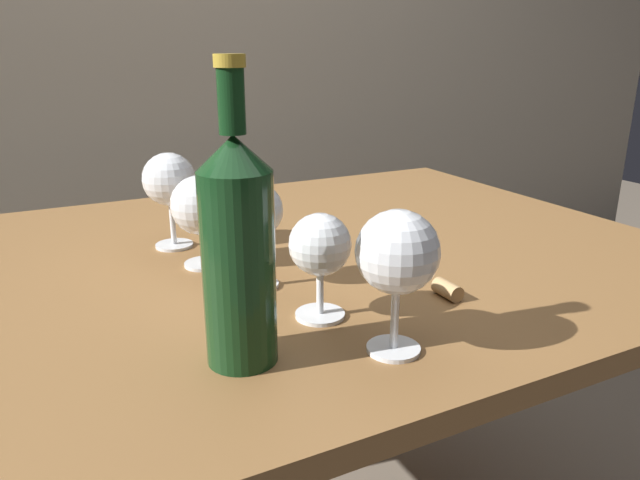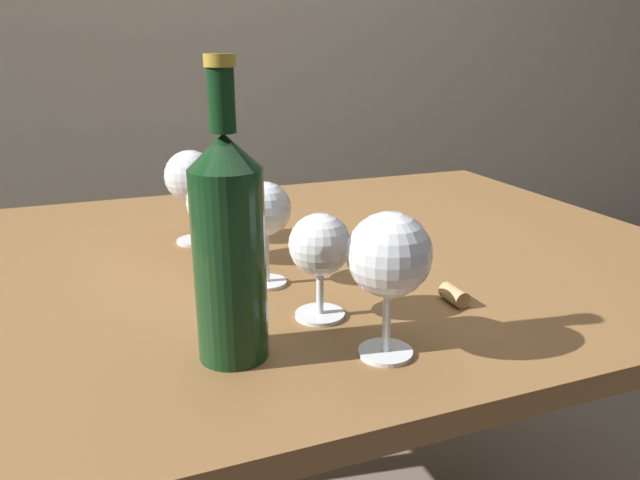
{
  "view_description": "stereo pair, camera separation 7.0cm",
  "coord_description": "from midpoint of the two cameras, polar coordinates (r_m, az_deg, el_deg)",
  "views": [
    {
      "loc": [
        -0.4,
        -0.83,
        1.04
      ],
      "look_at": [
        -0.1,
        -0.24,
        0.83
      ],
      "focal_mm": 32.98,
      "sensor_mm": 36.0,
      "label": 1
    },
    {
      "loc": [
        -0.34,
        -0.86,
        1.04
      ],
      "look_at": [
        -0.1,
        -0.24,
        0.83
      ],
      "focal_mm": 32.98,
      "sensor_mm": 36.0,
      "label": 2
    }
  ],
  "objects": [
    {
      "name": "dining_table",
      "position": [
        1.01,
        2.41,
        -5.69
      ],
      "size": [
        1.19,
        0.94,
        0.73
      ],
      "color": "brown",
      "rests_on": "ground_plane"
    },
    {
      "name": "wine_glass_port",
      "position": [
        0.61,
        9.98,
        -1.78
      ],
      "size": [
        0.09,
        0.09,
        0.16
      ],
      "color": "white",
      "rests_on": "dining_table"
    },
    {
      "name": "wine_glass_merlot",
      "position": [
        0.7,
        2.85,
        -0.84
      ],
      "size": [
        0.08,
        0.08,
        0.13
      ],
      "color": "white",
      "rests_on": "dining_table"
    },
    {
      "name": "wine_glass_rose",
      "position": [
        0.79,
        -2.91,
        2.69
      ],
      "size": [
        0.07,
        0.07,
        0.15
      ],
      "color": "white",
      "rests_on": "dining_table"
    },
    {
      "name": "wine_glass_amber",
      "position": [
        0.9,
        -7.91,
        3.46
      ],
      "size": [
        0.09,
        0.09,
        0.14
      ],
      "color": "white",
      "rests_on": "dining_table"
    },
    {
      "name": "wine_glass_pinot",
      "position": [
        0.99,
        -10.49,
        5.91
      ],
      "size": [
        0.09,
        0.09,
        0.16
      ],
      "color": "white",
      "rests_on": "dining_table"
    },
    {
      "name": "wine_bottle",
      "position": [
        0.6,
        -5.57,
        -0.57
      ],
      "size": [
        0.08,
        0.08,
        0.31
      ],
      "color": "#143819",
      "rests_on": "dining_table"
    },
    {
      "name": "cork",
      "position": [
        0.79,
        15.39,
        -5.23
      ],
      "size": [
        0.02,
        0.04,
        0.02
      ],
      "primitive_type": "cylinder",
      "rotation": [
        1.57,
        0.0,
        0.0
      ],
      "color": "tan",
      "rests_on": "dining_table"
    }
  ]
}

